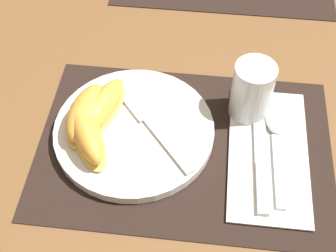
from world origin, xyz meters
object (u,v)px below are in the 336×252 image
object	(u,v)px
spoon	(276,131)
fork	(150,122)
plate	(134,131)
juice_glass	(251,93)
citrus_wedge_1	(87,114)
citrus_wedge_0	(101,109)
knife	(261,156)
citrus_wedge_2	(87,133)

from	to	relation	value
spoon	fork	bearing A→B (deg)	-176.03
plate	juice_glass	distance (m)	0.19
plate	citrus_wedge_1	bearing A→B (deg)	177.66
juice_glass	citrus_wedge_1	bearing A→B (deg)	-165.76
fork	citrus_wedge_0	bearing A→B (deg)	175.37
citrus_wedge_0	plate	bearing A→B (deg)	-17.66
fork	knife	bearing A→B (deg)	-11.51
knife	citrus_wedge_1	bearing A→B (deg)	174.12
plate	citrus_wedge_0	world-z (taller)	citrus_wedge_0
juice_glass	citrus_wedge_0	world-z (taller)	juice_glass
citrus_wedge_1	juice_glass	bearing A→B (deg)	14.24
fork	citrus_wedge_0	distance (m)	0.08
juice_glass	spoon	size ratio (longest dim) A/B	0.51
spoon	citrus_wedge_0	bearing A→B (deg)	-178.43
knife	citrus_wedge_1	distance (m)	0.27
knife	fork	bearing A→B (deg)	168.49
juice_glass	fork	xyz separation A→B (m)	(-0.15, -0.05, -0.02)
citrus_wedge_0	citrus_wedge_1	size ratio (longest dim) A/B	1.10
juice_glass	citrus_wedge_0	size ratio (longest dim) A/B	0.74
knife	citrus_wedge_0	bearing A→B (deg)	170.56
plate	knife	xyz separation A→B (m)	(0.19, -0.02, -0.00)
citrus_wedge_0	citrus_wedge_1	xyz separation A→B (m)	(-0.02, -0.01, 0.00)
citrus_wedge_2	fork	bearing A→B (deg)	26.40
citrus_wedge_1	knife	bearing A→B (deg)	-5.88
citrus_wedge_1	citrus_wedge_2	size ratio (longest dim) A/B	0.94
plate	fork	size ratio (longest dim) A/B	1.56
fork	plate	bearing A→B (deg)	-155.91
juice_glass	knife	size ratio (longest dim) A/B	0.48
plate	spoon	xyz separation A→B (m)	(0.22, 0.02, -0.00)
citrus_wedge_0	citrus_wedge_2	distance (m)	0.05
spoon	citrus_wedge_1	distance (m)	0.29
knife	citrus_wedge_1	xyz separation A→B (m)	(-0.26, 0.03, 0.03)
spoon	plate	bearing A→B (deg)	-173.73
juice_glass	fork	size ratio (longest dim) A/B	0.62
citrus_wedge_1	citrus_wedge_2	bearing A→B (deg)	-79.37
knife	fork	world-z (taller)	fork
citrus_wedge_1	plate	bearing A→B (deg)	-2.34
spoon	citrus_wedge_0	xyz separation A→B (m)	(-0.27, -0.01, 0.03)
plate	spoon	world-z (taller)	plate
juice_glass	citrus_wedge_1	size ratio (longest dim) A/B	0.81
fork	citrus_wedge_1	size ratio (longest dim) A/B	1.30
knife	fork	size ratio (longest dim) A/B	1.30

